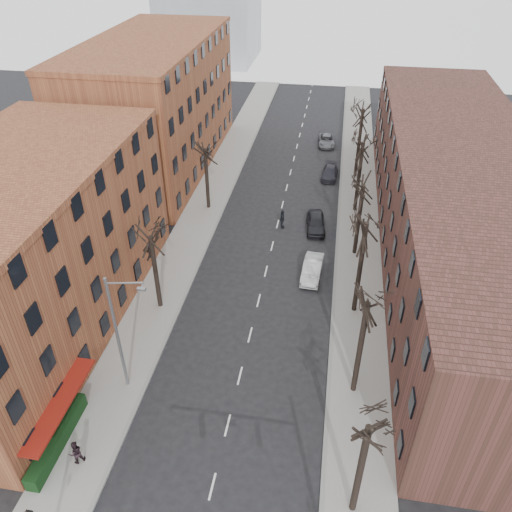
% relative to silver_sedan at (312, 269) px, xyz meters
% --- Properties ---
extents(sidewalk_left, '(4.00, 90.00, 0.15)m').
position_rel_silver_sedan_xyz_m(sidewalk_left, '(-12.00, 11.00, -0.65)').
color(sidewalk_left, gray).
rests_on(sidewalk_left, ground).
extents(sidewalk_right, '(4.00, 90.00, 0.15)m').
position_rel_silver_sedan_xyz_m(sidewalk_right, '(4.00, 11.00, -0.65)').
color(sidewalk_right, gray).
rests_on(sidewalk_right, ground).
extents(building_left_near, '(12.00, 26.00, 12.00)m').
position_rel_silver_sedan_xyz_m(building_left_near, '(-20.00, -9.00, 5.27)').
color(building_left_near, brown).
rests_on(building_left_near, ground).
extents(building_left_far, '(12.00, 28.00, 14.00)m').
position_rel_silver_sedan_xyz_m(building_left_far, '(-20.00, 20.00, 6.27)').
color(building_left_far, brown).
rests_on(building_left_far, ground).
extents(building_right, '(12.00, 50.00, 10.00)m').
position_rel_silver_sedan_xyz_m(building_right, '(12.00, 6.00, 4.27)').
color(building_right, '#512C26').
rests_on(building_right, ground).
extents(awning_left, '(1.20, 7.00, 0.15)m').
position_rel_silver_sedan_xyz_m(awning_left, '(-13.40, -18.00, -0.73)').
color(awning_left, maroon).
rests_on(awning_left, ground).
extents(hedge, '(0.80, 6.00, 1.00)m').
position_rel_silver_sedan_xyz_m(hedge, '(-13.50, -19.00, -0.08)').
color(hedge, black).
rests_on(hedge, sidewalk_left).
extents(tree_right_a, '(5.20, 5.20, 10.00)m').
position_rel_silver_sedan_xyz_m(tree_right_a, '(3.60, -20.00, -0.73)').
color(tree_right_a, black).
rests_on(tree_right_a, ground).
extents(tree_right_b, '(5.20, 5.20, 10.80)m').
position_rel_silver_sedan_xyz_m(tree_right_b, '(3.60, -12.00, -0.73)').
color(tree_right_b, black).
rests_on(tree_right_b, ground).
extents(tree_right_c, '(5.20, 5.20, 11.60)m').
position_rel_silver_sedan_xyz_m(tree_right_c, '(3.60, -4.00, -0.73)').
color(tree_right_c, black).
rests_on(tree_right_c, ground).
extents(tree_right_d, '(5.20, 5.20, 10.00)m').
position_rel_silver_sedan_xyz_m(tree_right_d, '(3.60, 4.00, -0.73)').
color(tree_right_d, black).
rests_on(tree_right_d, ground).
extents(tree_right_e, '(5.20, 5.20, 10.80)m').
position_rel_silver_sedan_xyz_m(tree_right_e, '(3.60, 12.00, -0.73)').
color(tree_right_e, black).
rests_on(tree_right_e, ground).
extents(tree_right_f, '(5.20, 5.20, 11.60)m').
position_rel_silver_sedan_xyz_m(tree_right_f, '(3.60, 20.00, -0.73)').
color(tree_right_f, black).
rests_on(tree_right_f, ground).
extents(tree_left_a, '(5.20, 5.20, 9.50)m').
position_rel_silver_sedan_xyz_m(tree_left_a, '(-11.60, -6.00, -0.73)').
color(tree_left_a, black).
rests_on(tree_left_a, ground).
extents(tree_left_b, '(5.20, 5.20, 9.50)m').
position_rel_silver_sedan_xyz_m(tree_left_b, '(-11.60, 10.00, -0.73)').
color(tree_left_b, black).
rests_on(tree_left_b, ground).
extents(streetlight, '(2.45, 0.22, 9.03)m').
position_rel_silver_sedan_xyz_m(streetlight, '(-11.03, -14.00, 4.28)').
color(streetlight, slate).
rests_on(streetlight, ground).
extents(silver_sedan, '(1.81, 4.51, 1.46)m').
position_rel_silver_sedan_xyz_m(silver_sedan, '(0.00, 0.00, 0.00)').
color(silver_sedan, '#B2B5BA').
rests_on(silver_sedan, ground).
extents(parked_car_near, '(2.21, 4.56, 1.50)m').
position_rel_silver_sedan_xyz_m(parked_car_near, '(-0.20, 7.64, 0.02)').
color(parked_car_near, black).
rests_on(parked_car_near, ground).
extents(parked_car_mid, '(2.02, 4.31, 1.22)m').
position_rel_silver_sedan_xyz_m(parked_car_mid, '(0.65, 19.40, -0.12)').
color(parked_car_mid, '#212129').
rests_on(parked_car_mid, ground).
extents(parked_car_far, '(2.35, 4.61, 1.25)m').
position_rel_silver_sedan_xyz_m(parked_car_far, '(-0.20, 29.04, -0.11)').
color(parked_car_far, '#56585D').
rests_on(parked_car_far, ground).
extents(pedestrian_b, '(1.02, 1.00, 1.66)m').
position_rel_silver_sedan_xyz_m(pedestrian_b, '(-11.88, -19.84, 0.25)').
color(pedestrian_b, black).
rests_on(pedestrian_b, sidewalk_left).
extents(pedestrian_crossing, '(0.66, 1.21, 1.95)m').
position_rel_silver_sedan_xyz_m(pedestrian_crossing, '(-3.49, 7.40, 0.25)').
color(pedestrian_crossing, black).
rests_on(pedestrian_crossing, ground).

